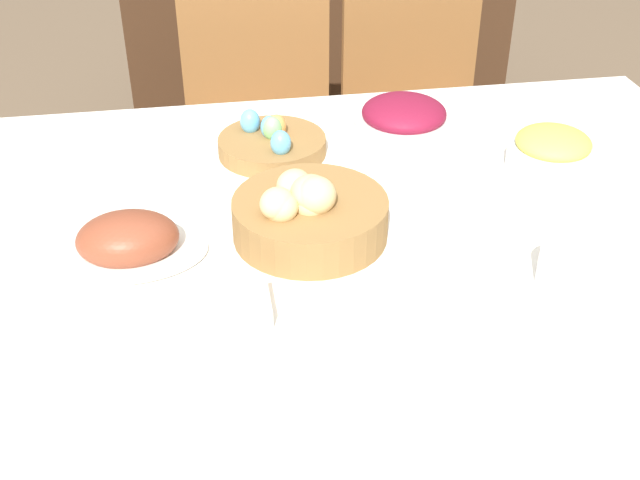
% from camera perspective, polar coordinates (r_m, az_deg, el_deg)
% --- Properties ---
extents(dining_table, '(1.72, 1.14, 0.75)m').
position_cam_1_polar(dining_table, '(1.60, -0.41, -10.73)').
color(dining_table, white).
rests_on(dining_table, ground).
extents(chair_far_center, '(0.45, 0.45, 0.89)m').
position_cam_1_polar(chair_far_center, '(2.31, -4.48, 7.36)').
color(chair_far_center, brown).
rests_on(chair_far_center, ground).
extents(chair_far_right, '(0.47, 0.47, 0.89)m').
position_cam_1_polar(chair_far_right, '(2.39, 7.29, 8.16)').
color(chair_far_right, brown).
rests_on(chair_far_right, ground).
extents(sideboard, '(1.40, 0.44, 0.86)m').
position_cam_1_polar(sideboard, '(3.18, -0.29, 13.96)').
color(sideboard, '#3D2616').
rests_on(sideboard, ground).
extents(bread_basket, '(0.26, 0.26, 0.12)m').
position_cam_1_polar(bread_basket, '(1.33, -0.85, 1.88)').
color(bread_basket, olive).
rests_on(bread_basket, dining_table).
extents(egg_basket, '(0.22, 0.22, 0.08)m').
position_cam_1_polar(egg_basket, '(1.61, -3.46, 6.93)').
color(egg_basket, olive).
rests_on(egg_basket, dining_table).
extents(ham_platter, '(0.25, 0.18, 0.08)m').
position_cam_1_polar(ham_platter, '(1.33, -13.48, -0.10)').
color(ham_platter, white).
rests_on(ham_platter, dining_table).
extents(beet_salad_bowl, '(0.20, 0.20, 0.10)m').
position_cam_1_polar(beet_salad_bowl, '(1.65, 5.95, 8.28)').
color(beet_salad_bowl, white).
rests_on(beet_salad_bowl, dining_table).
extents(pineapple_bowl, '(0.17, 0.17, 0.09)m').
position_cam_1_polar(pineapple_bowl, '(1.60, 16.15, 6.02)').
color(pineapple_bowl, silver).
rests_on(pineapple_bowl, dining_table).
extents(dinner_plate, '(0.26, 0.26, 0.01)m').
position_cam_1_polar(dinner_plate, '(1.10, 7.55, -9.23)').
color(dinner_plate, white).
rests_on(dinner_plate, dining_table).
extents(fork, '(0.02, 0.17, 0.00)m').
position_cam_1_polar(fork, '(1.07, -0.56, -10.33)').
color(fork, silver).
rests_on(fork, dining_table).
extents(knife, '(0.02, 0.17, 0.00)m').
position_cam_1_polar(knife, '(1.15, 15.06, -8.23)').
color(knife, silver).
rests_on(knife, dining_table).
extents(spoon, '(0.02, 0.17, 0.00)m').
position_cam_1_polar(spoon, '(1.16, 16.43, -8.01)').
color(spoon, silver).
rests_on(spoon, dining_table).
extents(drinking_cup, '(0.08, 0.08, 0.08)m').
position_cam_1_polar(drinking_cup, '(1.28, 16.98, -1.84)').
color(drinking_cup, silver).
rests_on(drinking_cup, dining_table).
extents(butter_dish, '(0.13, 0.08, 0.03)m').
position_cam_1_polar(butter_dish, '(1.18, -6.81, -4.85)').
color(butter_dish, white).
rests_on(butter_dish, dining_table).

